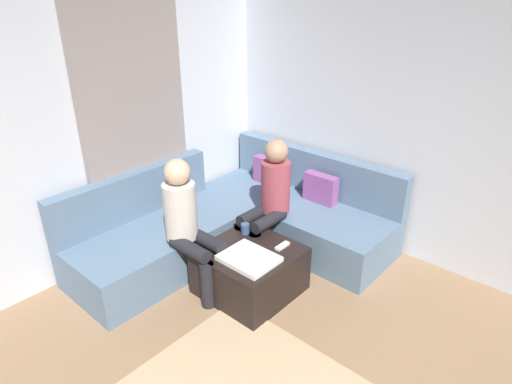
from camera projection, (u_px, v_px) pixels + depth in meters
The scene contains 8 objects.
curtain_panel at pixel (136, 128), 4.08m from camera, with size 0.06×1.10×2.50m, color gray.
sectional_couch at pixel (239, 222), 4.44m from camera, with size 2.10×2.55×0.87m.
ottoman at pixel (250, 270), 3.80m from camera, with size 0.76×0.76×0.42m, color black.
folded_blanket at pixel (249, 258), 3.56m from camera, with size 0.44×0.36×0.04m, color white.
coffee_mug at pixel (245, 229), 3.95m from camera, with size 0.08×0.08×0.10m, color #334C72.
game_remote at pixel (282, 246), 3.75m from camera, with size 0.05×0.15×0.02m, color white.
person_on_couch_back at pixel (269, 197), 4.10m from camera, with size 0.30×0.60×1.20m.
person_on_couch_side at pixel (188, 222), 3.67m from camera, with size 0.60×0.30×1.20m.
Camera 1 is at (0.62, -0.91, 2.46)m, focal length 30.53 mm.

